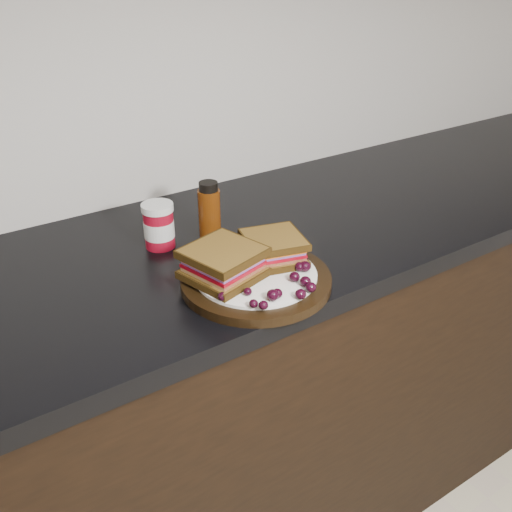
{
  "coord_description": "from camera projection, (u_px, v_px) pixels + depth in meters",
  "views": [
    {
      "loc": [
        -0.32,
        0.77,
        1.46
      ],
      "look_at": [
        0.18,
        1.52,
        0.96
      ],
      "focal_mm": 40.0,
      "sensor_mm": 36.0,
      "label": 1
    }
  ],
  "objects": [
    {
      "name": "wall_back",
      "position": [
        43.0,
        6.0,
        1.11
      ],
      "size": [
        4.0,
        0.01,
        2.7
      ],
      "primitive_type": "cube",
      "color": "beige",
      "rests_on": "ground_plane"
    },
    {
      "name": "base_cabinets",
      "position": [
        150.0,
        443.0,
        1.33
      ],
      "size": [
        3.96,
        0.58,
        0.86
      ],
      "primitive_type": "cube",
      "color": "black",
      "rests_on": "ground_plane"
    },
    {
      "name": "countertop",
      "position": [
        129.0,
        279.0,
        1.12
      ],
      "size": [
        3.98,
        0.6,
        0.04
      ],
      "primitive_type": "cube",
      "color": "black",
      "rests_on": "base_cabinets"
    },
    {
      "name": "plate",
      "position": [
        256.0,
        280.0,
        1.06
      ],
      "size": [
        0.28,
        0.28,
        0.02
      ],
      "primitive_type": "cylinder",
      "color": "black",
      "rests_on": "countertop"
    },
    {
      "name": "sandwich_left",
      "position": [
        223.0,
        263.0,
        1.03
      ],
      "size": [
        0.15,
        0.15,
        0.06
      ],
      "primitive_type": null,
      "rotation": [
        0.0,
        0.0,
        0.27
      ],
      "color": "brown",
      "rests_on": "plate"
    },
    {
      "name": "sandwich_right",
      "position": [
        274.0,
        248.0,
        1.08
      ],
      "size": [
        0.13,
        0.13,
        0.05
      ],
      "primitive_type": null,
      "rotation": [
        0.0,
        0.0,
        -0.26
      ],
      "color": "brown",
      "rests_on": "plate"
    },
    {
      "name": "grape_0",
      "position": [
        222.0,
        296.0,
        0.97
      ],
      "size": [
        0.02,
        0.02,
        0.02
      ],
      "primitive_type": "ellipsoid",
      "color": "black",
      "rests_on": "plate"
    },
    {
      "name": "grape_1",
      "position": [
        248.0,
        292.0,
        0.98
      ],
      "size": [
        0.02,
        0.02,
        0.01
      ],
      "primitive_type": "ellipsoid",
      "color": "black",
      "rests_on": "plate"
    },
    {
      "name": "grape_2",
      "position": [
        254.0,
        304.0,
        0.95
      ],
      "size": [
        0.02,
        0.02,
        0.01
      ],
      "primitive_type": "ellipsoid",
      "color": "black",
      "rests_on": "plate"
    },
    {
      "name": "grape_3",
      "position": [
        263.0,
        305.0,
        0.94
      ],
      "size": [
        0.02,
        0.02,
        0.02
      ],
      "primitive_type": "ellipsoid",
      "color": "black",
      "rests_on": "plate"
    },
    {
      "name": "grape_4",
      "position": [
        273.0,
        295.0,
        0.97
      ],
      "size": [
        0.02,
        0.02,
        0.02
      ],
      "primitive_type": "ellipsoid",
      "color": "black",
      "rests_on": "plate"
    },
    {
      "name": "grape_5",
      "position": [
        277.0,
        293.0,
        0.97
      ],
      "size": [
        0.02,
        0.02,
        0.02
      ],
      "primitive_type": "ellipsoid",
      "color": "black",
      "rests_on": "plate"
    },
    {
      "name": "grape_6",
      "position": [
        301.0,
        294.0,
        0.97
      ],
      "size": [
        0.02,
        0.02,
        0.02
      ],
      "primitive_type": "ellipsoid",
      "color": "black",
      "rests_on": "plate"
    },
    {
      "name": "grape_7",
      "position": [
        311.0,
        287.0,
        0.99
      ],
      "size": [
        0.02,
        0.02,
        0.02
      ],
      "primitive_type": "ellipsoid",
      "color": "black",
      "rests_on": "plate"
    },
    {
      "name": "grape_8",
      "position": [
        305.0,
        281.0,
        1.01
      ],
      "size": [
        0.02,
        0.02,
        0.02
      ],
      "primitive_type": "ellipsoid",
      "color": "black",
      "rests_on": "plate"
    },
    {
      "name": "grape_9",
      "position": [
        295.0,
        277.0,
        1.02
      ],
      "size": [
        0.02,
        0.02,
        0.02
      ],
      "primitive_type": "ellipsoid",
      "color": "black",
      "rests_on": "plate"
    },
    {
      "name": "grape_10",
      "position": [
        305.0,
        266.0,
        1.05
      ],
      "size": [
        0.02,
        0.02,
        0.02
      ],
      "primitive_type": "ellipsoid",
      "color": "black",
      "rests_on": "plate"
    },
    {
      "name": "grape_11",
      "position": [
        300.0,
        267.0,
        1.05
      ],
      "size": [
        0.02,
        0.02,
        0.02
      ],
      "primitive_type": "ellipsoid",
      "color": "black",
      "rests_on": "plate"
    },
    {
      "name": "grape_12",
      "position": [
        304.0,
        260.0,
        1.07
      ],
      "size": [
        0.02,
        0.02,
        0.02
      ],
      "primitive_type": "ellipsoid",
      "color": "black",
      "rests_on": "plate"
    },
    {
      "name": "grape_13",
      "position": [
        287.0,
        253.0,
        1.1
      ],
      "size": [
        0.02,
        0.02,
        0.02
      ],
      "primitive_type": "ellipsoid",
      "color": "black",
      "rests_on": "plate"
    },
    {
      "name": "grape_14",
      "position": [
        282.0,
        253.0,
        1.1
      ],
      "size": [
        0.02,
        0.02,
        0.02
      ],
      "primitive_type": "ellipsoid",
      "color": "black",
      "rests_on": "plate"
    },
    {
      "name": "grape_15",
      "position": [
        274.0,
        258.0,
        1.08
      ],
      "size": [
        0.02,
        0.02,
        0.02
      ],
      "primitive_type": "ellipsoid",
      "color": "black",
      "rests_on": "plate"
    },
    {
      "name": "grape_16",
      "position": [
        222.0,
        261.0,
        1.07
      ],
      "size": [
        0.02,
        0.02,
        0.02
      ],
      "primitive_type": "ellipsoid",
      "color": "black",
      "rests_on": "plate"
    },
    {
      "name": "grape_17",
      "position": [
        225.0,
        269.0,
        1.05
      ],
      "size": [
        0.02,
        0.02,
        0.02
      ],
      "primitive_type": "ellipsoid",
      "color": "black",
      "rests_on": "plate"
    },
    {
      "name": "grape_18",
      "position": [
        211.0,
        270.0,
        1.04
      ],
      "size": [
        0.02,
        0.02,
        0.02
      ],
      "primitive_type": "ellipsoid",
      "color": "black",
      "rests_on": "plate"
    },
    {
      "name": "grape_19",
      "position": [
        211.0,
        273.0,
        1.03
      ],
      "size": [
        0.02,
        0.02,
        0.02
      ],
      "primitive_type": "ellipsoid",
      "color": "black",
      "rests_on": "plate"
    },
    {
      "name": "grape_20",
      "position": [
        230.0,
        282.0,
        1.01
      ],
      "size": [
        0.02,
        0.02,
        0.02
      ],
      "primitive_type": "ellipsoid",
      "color": "black",
      "rests_on": "plate"
    },
    {
      "name": "grape_21",
      "position": [
        233.0,
        283.0,
        1.0
      ],
      "size": [
        0.02,
        0.02,
        0.02
      ],
      "primitive_type": "ellipsoid",
      "color": "black",
      "rests_on": "plate"
    },
    {
      "name": "grape_22",
      "position": [
        230.0,
        270.0,
        1.04
      ],
      "size": [
        0.02,
        0.02,
        0.02
      ],
      "primitive_type": "ellipsoid",
      "color": "black",
      "rests_on": "plate"
    },
    {
      "name": "grape_23",
      "position": [
        206.0,
        274.0,
        1.03
      ],
      "size": [
        0.02,
        0.02,
        0.02
      ],
      "primitive_type": "ellipsoid",
      "color": "black",
      "rests_on": "plate"
    },
    {
      "name": "grape_24",
      "position": [
        221.0,
        278.0,
        1.02
      ],
      "size": [
        0.02,
        0.02,
        0.02
      ],
      "primitive_type": "ellipsoid",
      "color": "black",
      "rests_on": "plate"
    },
    {
      "name": "condiment_jar",
      "position": [
        159.0,
        226.0,
        1.17
      ],
      "size": [
        0.08,
        0.08,
        0.1
      ],
      "primitive_type": "cylinder",
      "rotation": [
        0.0,
        0.0,
        0.19
      ],
      "color": "maroon",
      "rests_on": "countertop"
    },
    {
      "name": "oil_bottle",
      "position": [
        209.0,
        212.0,
        1.19
      ],
      "size": [
        0.05,
        0.05,
        0.13
      ],
      "primitive_type": "cylinder",
      "rotation": [
        0.0,
        0.0,
        0.17
      ],
      "color": "#4C2207",
      "rests_on": "countertop"
    }
  ]
}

